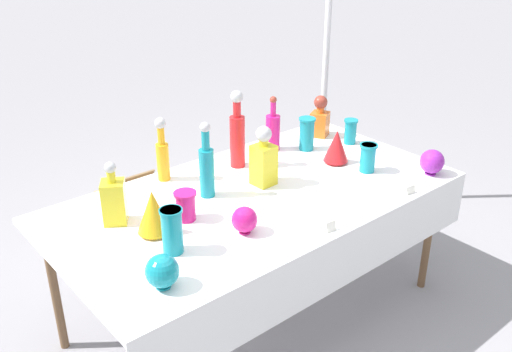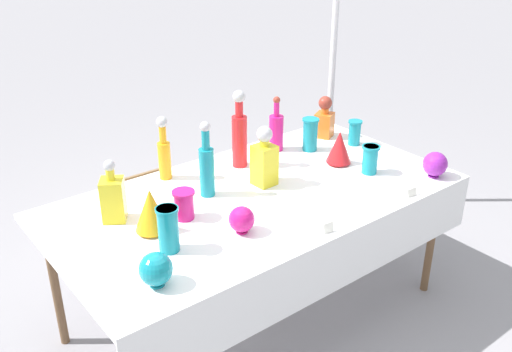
% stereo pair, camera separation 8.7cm
% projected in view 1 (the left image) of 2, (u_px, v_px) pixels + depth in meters
% --- Properties ---
extents(ground_plane, '(40.00, 40.00, 0.00)m').
position_uv_depth(ground_plane, '(256.00, 314.00, 3.21)').
color(ground_plane, gray).
extents(display_table, '(2.06, 1.09, 0.76)m').
position_uv_depth(display_table, '(260.00, 205.00, 2.88)').
color(display_table, white).
rests_on(display_table, ground).
extents(tall_bottle_0, '(0.08, 0.08, 0.33)m').
position_uv_depth(tall_bottle_0, '(273.00, 130.00, 3.35)').
color(tall_bottle_0, '#C61972').
rests_on(tall_bottle_0, display_table).
extents(tall_bottle_1, '(0.08, 0.08, 0.44)m').
position_uv_depth(tall_bottle_1, '(237.00, 134.00, 3.10)').
color(tall_bottle_1, red).
rests_on(tall_bottle_1, display_table).
extents(tall_bottle_2, '(0.07, 0.07, 0.39)m').
position_uv_depth(tall_bottle_2, '(207.00, 166.00, 2.79)').
color(tall_bottle_2, teal).
rests_on(tall_bottle_2, display_table).
extents(tall_bottle_3, '(0.07, 0.07, 0.35)m').
position_uv_depth(tall_bottle_3, '(162.00, 153.00, 2.96)').
color(tall_bottle_3, orange).
rests_on(tall_bottle_3, display_table).
extents(square_decanter_0, '(0.14, 0.14, 0.26)m').
position_uv_depth(square_decanter_0, '(320.00, 118.00, 3.55)').
color(square_decanter_0, orange).
rests_on(square_decanter_0, display_table).
extents(square_decanter_1, '(0.11, 0.11, 0.32)m').
position_uv_depth(square_decanter_1, '(264.00, 159.00, 2.92)').
color(square_decanter_1, yellow).
rests_on(square_decanter_1, display_table).
extents(square_decanter_2, '(0.14, 0.14, 0.30)m').
position_uv_depth(square_decanter_2, '(114.00, 199.00, 2.58)').
color(square_decanter_2, yellow).
rests_on(square_decanter_2, display_table).
extents(slender_vase_0, '(0.08, 0.08, 0.15)m').
position_uv_depth(slender_vase_0, '(350.00, 131.00, 3.45)').
color(slender_vase_0, teal).
rests_on(slender_vase_0, display_table).
extents(slender_vase_1, '(0.10, 0.10, 0.20)m').
position_uv_depth(slender_vase_1, '(172.00, 230.00, 2.36)').
color(slender_vase_1, teal).
rests_on(slender_vase_1, display_table).
extents(slender_vase_2, '(0.11, 0.11, 0.14)m').
position_uv_depth(slender_vase_2, '(186.00, 205.00, 2.61)').
color(slender_vase_2, '#C61972').
rests_on(slender_vase_2, display_table).
extents(slender_vase_3, '(0.10, 0.10, 0.20)m').
position_uv_depth(slender_vase_3, '(307.00, 133.00, 3.35)').
color(slender_vase_3, teal).
rests_on(slender_vase_3, display_table).
extents(slender_vase_4, '(0.10, 0.10, 0.16)m').
position_uv_depth(slender_vase_4, '(368.00, 157.00, 3.08)').
color(slender_vase_4, teal).
rests_on(slender_vase_4, display_table).
extents(fluted_vase_0, '(0.15, 0.15, 0.21)m').
position_uv_depth(fluted_vase_0, '(153.00, 211.00, 2.49)').
color(fluted_vase_0, orange).
rests_on(fluted_vase_0, display_table).
extents(fluted_vase_1, '(0.14, 0.14, 0.19)m').
position_uv_depth(fluted_vase_1, '(337.00, 146.00, 3.18)').
color(fluted_vase_1, red).
rests_on(fluted_vase_1, display_table).
extents(round_bowl_0, '(0.12, 0.12, 0.13)m').
position_uv_depth(round_bowl_0, '(245.00, 220.00, 2.51)').
color(round_bowl_0, '#C61972').
rests_on(round_bowl_0, display_table).
extents(round_bowl_1, '(0.13, 0.13, 0.14)m').
position_uv_depth(round_bowl_1, '(162.00, 271.00, 2.15)').
color(round_bowl_1, teal).
rests_on(round_bowl_1, display_table).
extents(round_bowl_2, '(0.13, 0.13, 0.14)m').
position_uv_depth(round_bowl_2, '(432.00, 162.00, 3.06)').
color(round_bowl_2, purple).
rests_on(round_bowl_2, display_table).
extents(price_tag_left, '(0.06, 0.02, 0.05)m').
position_uv_depth(price_tag_left, '(331.00, 226.00, 2.54)').
color(price_tag_left, white).
rests_on(price_tag_left, display_table).
extents(price_tag_center, '(0.06, 0.02, 0.04)m').
position_uv_depth(price_tag_center, '(410.00, 190.00, 2.87)').
color(price_tag_center, white).
rests_on(price_tag_center, display_table).
extents(cardboard_box_behind_left, '(0.46, 0.43, 0.37)m').
position_uv_depth(cardboard_box_behind_left, '(226.00, 192.00, 4.24)').
color(cardboard_box_behind_left, tan).
rests_on(cardboard_box_behind_left, ground).
extents(cardboard_box_behind_right, '(0.46, 0.42, 0.36)m').
position_uv_depth(cardboard_box_behind_right, '(139.00, 209.00, 4.01)').
color(cardboard_box_behind_right, tan).
rests_on(cardboard_box_behind_right, ground).
extents(canopy_pole, '(0.18, 0.18, 2.47)m').
position_uv_depth(canopy_pole, '(325.00, 77.00, 4.01)').
color(canopy_pole, silver).
rests_on(canopy_pole, ground).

